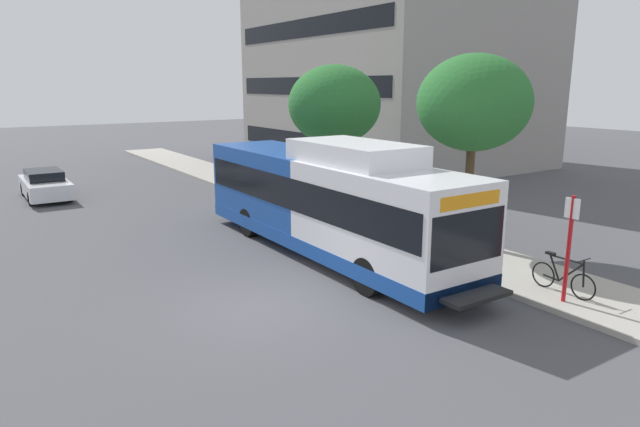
{
  "coord_description": "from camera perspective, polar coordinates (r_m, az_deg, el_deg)",
  "views": [
    {
      "loc": [
        -5.76,
        -11.28,
        5.25
      ],
      "look_at": [
        2.88,
        1.84,
        1.6
      ],
      "focal_mm": 31.3,
      "sensor_mm": 36.0,
      "label": 1
    }
  ],
  "objects": [
    {
      "name": "ground_plane",
      "position": [
        20.79,
        -16.18,
        -2.07
      ],
      "size": [
        120.0,
        120.0,
        0.0
      ],
      "primitive_type": "plane",
      "color": "#4C4C51"
    },
    {
      "name": "lattice_comm_tower",
      "position": [
        49.17,
        -7.18,
        18.63
      ],
      "size": [
        1.1,
        1.1,
        30.21
      ],
      "color": "#B7B7BC",
      "rests_on": "ground"
    },
    {
      "name": "bus_stop_sign_pole",
      "position": [
        14.39,
        24.12,
        -2.58
      ],
      "size": [
        0.1,
        0.36,
        2.6
      ],
      "color": "red",
      "rests_on": "sidewalk_curb"
    },
    {
      "name": "sidewalk_curb",
      "position": [
        22.1,
        2.99,
        -0.49
      ],
      "size": [
        3.0,
        56.0,
        0.14
      ],
      "primitive_type": "cube",
      "color": "#A8A399",
      "rests_on": "ground"
    },
    {
      "name": "street_tree_near_stop",
      "position": [
        18.31,
        15.45,
        10.8
      ],
      "size": [
        3.54,
        3.54,
        6.05
      ],
      "color": "#4C3823",
      "rests_on": "sidewalk_curb"
    },
    {
      "name": "bicycle_parked",
      "position": [
        15.23,
        23.59,
        -5.99
      ],
      "size": [
        0.52,
        1.76,
        1.02
      ],
      "color": "black",
      "rests_on": "sidewalk_curb"
    },
    {
      "name": "transit_bus",
      "position": [
        17.32,
        0.75,
        1.27
      ],
      "size": [
        2.58,
        12.25,
        3.65
      ],
      "color": "white",
      "rests_on": "ground"
    },
    {
      "name": "street_tree_mid_block",
      "position": [
        24.16,
        1.49,
        11.04
      ],
      "size": [
        3.94,
        3.94,
        5.93
      ],
      "color": "#4C3823",
      "rests_on": "sidewalk_curb"
    },
    {
      "name": "parked_car_far_lane",
      "position": [
        29.18,
        -26.29,
        2.68
      ],
      "size": [
        1.8,
        4.5,
        1.33
      ],
      "color": "silver",
      "rests_on": "ground"
    }
  ]
}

